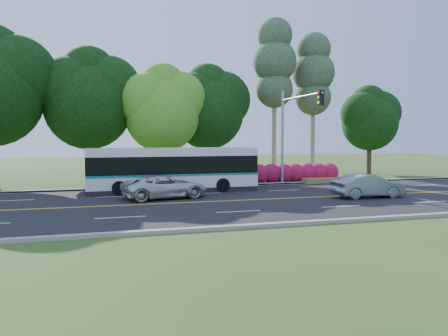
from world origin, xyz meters
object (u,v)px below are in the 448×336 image
object	(u,v)px
traffic_signal	(293,121)
sedan	(368,186)
transit_bus	(173,170)
suv	(165,187)

from	to	relation	value
traffic_signal	sedan	world-z (taller)	traffic_signal
traffic_signal	transit_bus	distance (m)	9.32
traffic_signal	sedan	distance (m)	7.78
transit_bus	suv	bearing A→B (deg)	-108.06
traffic_signal	suv	size ratio (longest dim) A/B	1.43
transit_bus	suv	distance (m)	3.23
transit_bus	sedan	xyz separation A→B (m)	(10.51, -5.96, -0.71)
traffic_signal	suv	distance (m)	11.04
traffic_signal	sedan	size ratio (longest dim) A/B	1.66
transit_bus	sedan	world-z (taller)	transit_bus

